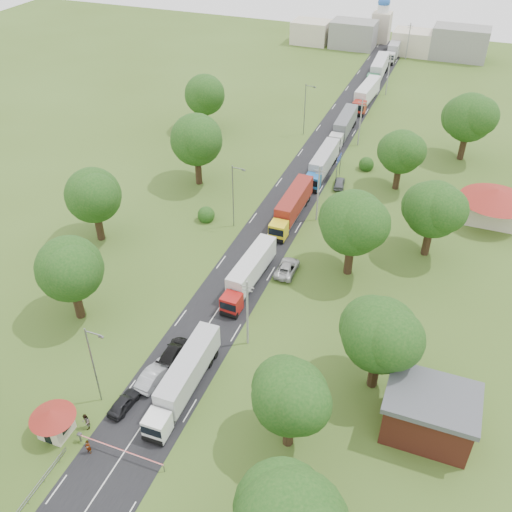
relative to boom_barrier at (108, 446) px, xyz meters
The scene contains 42 objects.
ground 25.05m from the boom_barrier, 86.89° to the left, with size 260.00×260.00×0.00m, color #3D561C.
road 45.03m from the boom_barrier, 88.27° to the left, with size 8.00×200.00×0.04m, color black.
boom_barrier is the anchor object (origin of this frame).
guard_booth 5.98m from the boom_barrier, behind, with size 4.40×4.40×3.45m.
info_sign 60.39m from the boom_barrier, 83.76° to the left, with size 0.12×3.10×4.10m.
pole_1 19.63m from the boom_barrier, 69.14° to the left, with size 1.60×0.24×9.00m.
pole_2 46.66m from the boom_barrier, 81.52° to the left, with size 1.60×0.24×9.00m.
pole_3 74.41m from the boom_barrier, 84.71° to the left, with size 1.60×0.24×9.00m.
pole_4 102.30m from the boom_barrier, 86.15° to the left, with size 1.60×0.24×9.00m.
pole_5 130.24m from the boom_barrier, 86.98° to the left, with size 1.60×0.24×9.00m.
lamp_0 7.91m from the boom_barrier, 128.59° to the left, with size 2.03×0.22×10.00m.
lamp_1 40.47m from the boom_barrier, 95.70° to the left, with size 2.03×0.22×10.00m.
lamp_2 75.25m from the boom_barrier, 93.05° to the left, with size 2.03×0.22×10.00m.
tree_2 17.86m from the boom_barrier, 24.96° to the left, with size 8.00×8.00×10.10m.
tree_3 28.11m from the boom_barrier, 38.79° to the left, with size 8.80×8.80×11.07m.
tree_4 38.62m from the boom_barrier, 67.81° to the left, with size 9.60×9.60×12.05m.
tree_5 49.47m from the boom_barrier, 61.59° to the left, with size 8.80×8.80×11.07m.
tree_6 62.58m from the boom_barrier, 74.79° to the left, with size 8.00×8.00×10.10m.
tree_7 79.63m from the boom_barrier, 71.37° to the left, with size 9.60×9.60×12.05m.
tree_10 21.36m from the boom_barrier, 132.02° to the left, with size 8.80×8.80×11.07m.
tree_11 37.10m from the boom_barrier, 124.41° to the left, with size 8.80×8.80×11.07m.
tree_12 52.73m from the boom_barrier, 106.28° to the left, with size 9.60×9.60×12.05m.
tree_13 73.99m from the boom_barrier, 107.90° to the left, with size 8.80×8.80×11.07m.
house_brick 30.34m from the boom_barrier, 25.42° to the left, with size 8.60×6.60×5.20m.
house_cream 63.37m from the boom_barrier, 60.31° to the left, with size 10.08×10.08×5.80m.
distant_town 135.04m from the boom_barrier, 89.13° to the left, with size 52.00×8.00×8.00m.
church 143.10m from the boom_barrier, 91.06° to the left, with size 5.00×5.00×12.30m.
truck_0 9.90m from the boom_barrier, 69.67° to the left, with size 2.52×13.72×3.80m.
truck_1 28.13m from the boom_barrier, 83.65° to the left, with size 2.84×13.51×3.73m.
truck_2 45.37m from the boom_barrier, 85.97° to the left, with size 2.49×14.29×3.96m.
truck_3 60.68m from the boom_barrier, 86.53° to the left, with size 2.41×13.94×3.87m.
truck_4 77.43m from the boom_barrier, 87.61° to the left, with size 2.69×14.16×3.92m.
truck_5 94.94m from the boom_barrier, 87.76° to the left, with size 3.25×15.16×4.19m.
truck_6 112.25m from the boom_barrier, 88.49° to the left, with size 3.28×15.81×4.37m.
truck_7 130.56m from the boom_barrier, 88.44° to the left, with size 3.12×15.07×4.16m.
car_lane_front 5.20m from the boom_barrier, 105.90° to the left, with size 1.63×4.04×1.38m, color black.
car_lane_mid 9.25m from the boom_barrier, 91.80° to the left, with size 1.74×5.00×1.65m, color #9FA1A7.
car_lane_rear 13.00m from the boom_barrier, 89.77° to the left, with size 2.14×5.27×1.53m, color black.
car_verge_near 32.82m from the boom_barrier, 77.94° to the left, with size 2.40×5.21×1.45m, color #B3B3B3.
car_verge_far 57.66m from the boom_barrier, 82.45° to the left, with size 1.67×4.15×1.41m, color #585C5F.
pedestrian_near 1.82m from the boom_barrier, 155.19° to the right, with size 0.61×0.40×1.68m, color gray.
pedestrian_booth 3.76m from the boom_barrier, 156.40° to the left, with size 0.92×0.72×1.90m, color gray.
Camera 1 is at (23.15, -50.24, 46.52)m, focal length 40.00 mm.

